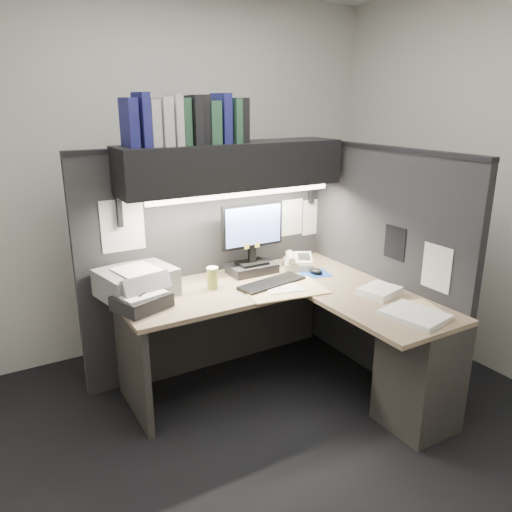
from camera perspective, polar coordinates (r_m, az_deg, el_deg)
name	(u,v)px	position (r m, az deg, el deg)	size (l,w,h in m)	color
floor	(275,425)	(3.25, 2.20, -18.69)	(3.50, 3.50, 0.00)	black
wall_back	(174,176)	(4.01, -9.30, 9.07)	(3.50, 0.04, 2.70)	silver
wall_right	(486,184)	(3.91, 24.81, 7.50)	(0.04, 3.00, 2.70)	silver
partition_back	(211,261)	(3.63, -5.15, -0.55)	(1.90, 0.06, 1.60)	black
partition_right	(381,268)	(3.57, 14.15, -1.35)	(0.06, 1.50, 1.60)	black
desk	(333,344)	(3.24, 8.78, -9.89)	(1.70, 1.53, 0.73)	#92775D
overhead_shelf	(233,166)	(3.37, -2.65, 10.29)	(1.55, 0.34, 0.30)	black
task_light_tube	(243,194)	(3.27, -1.46, 7.08)	(0.04, 0.04, 1.32)	white
monitor	(252,246)	(3.52, -0.43, 1.17)	(0.47, 0.21, 0.51)	black
keyboard	(272,283)	(3.35, 1.81, -3.13)	(0.48, 0.16, 0.02)	black
mousepad	(315,273)	(3.59, 6.71, -1.99)	(0.20, 0.18, 0.00)	#1B4199
mouse	(316,271)	(3.57, 6.82, -1.74)	(0.07, 0.11, 0.04)	black
telephone	(298,262)	(3.69, 4.85, -0.70)	(0.21, 0.22, 0.08)	#B4A98B
coffee_cup	(213,279)	(3.28, -4.99, -2.61)	(0.07, 0.07, 0.14)	#BAB94A
printer	(136,282)	(3.24, -13.51, -2.93)	(0.43, 0.37, 0.17)	gray
notebook_stack	(142,302)	(3.04, -12.92, -5.09)	(0.29, 0.25, 0.09)	black
open_folder	(284,289)	(3.26, 3.26, -3.84)	(0.51, 0.34, 0.01)	#D8BA79
paper_stack_a	(379,291)	(3.28, 13.93, -3.90)	(0.24, 0.20, 0.05)	white
paper_stack_b	(415,315)	(2.99, 17.68, -6.47)	(0.26, 0.33, 0.03)	white
manila_stack	(421,312)	(3.07, 18.34, -6.05)	(0.23, 0.30, 0.02)	#D8BA79
binder_row	(187,121)	(3.21, -7.91, 15.06)	(0.78, 0.25, 0.31)	navy
pinned_papers	(285,231)	(3.44, 3.31, 2.86)	(1.76, 1.31, 0.51)	white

